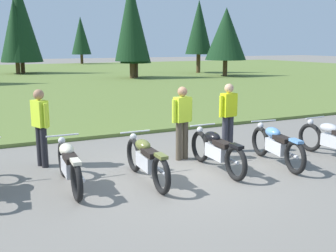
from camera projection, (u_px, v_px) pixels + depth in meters
The scene contains 11 objects.
ground_plane at pixel (181, 175), 7.97m from camera, with size 140.00×140.00×0.00m, color slate.
grass_moorland at pixel (31, 78), 30.81m from camera, with size 80.00×44.00×0.10m, color #5B7033.
forest_treeline at pixel (17, 25), 31.77m from camera, with size 36.79×28.25×8.59m.
motorcycle_cream at pixel (69, 165), 7.20m from camera, with size 0.62×2.10×0.88m.
motorcycle_olive at pixel (146, 159), 7.52m from camera, with size 0.62×2.10×0.88m.
motorcycle_black at pixel (216, 150), 8.20m from camera, with size 0.62×2.10×0.88m.
motorcycle_sky_blue at pixel (276, 145), 8.63m from camera, with size 0.62×2.09×0.88m.
motorcycle_silver at pixel (334, 140), 9.09m from camera, with size 0.62×2.10×0.88m.
rider_checking_bike at pixel (182, 119), 8.88m from camera, with size 0.54×0.28×1.67m.
rider_in_hivis_vest at pixel (228, 113), 9.55m from camera, with size 0.55×0.27×1.67m.
rider_near_row_end at pixel (40, 123), 8.36m from camera, with size 0.34×0.51×1.67m.
Camera 1 is at (-3.46, -6.78, 2.58)m, focal length 42.29 mm.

